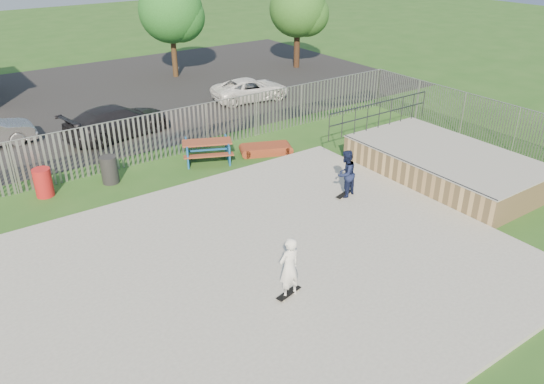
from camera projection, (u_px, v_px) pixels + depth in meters
ground at (251, 273)px, 14.83m from camera, size 120.00×120.00×0.00m
concrete_slab at (251, 271)px, 14.79m from camera, size 15.00×12.00×0.15m
quarter_pipe at (444, 164)px, 20.22m from camera, size 5.50×7.05×2.19m
fence at (202, 176)px, 18.24m from camera, size 26.04×16.02×2.00m
picnic_table at (207, 151)px, 21.78m from camera, size 2.49×2.31×0.84m
funbox at (266, 149)px, 22.57m from camera, size 2.05×1.56×0.37m
trash_bin_red at (43, 183)px, 18.85m from camera, size 0.63×0.63×1.05m
trash_bin_grey at (109, 170)px, 19.83m from camera, size 0.63×0.63×1.05m
parking_lot at (60, 105)px, 28.71m from camera, size 40.00×18.00×0.02m
car_dark at (117, 121)px, 24.13m from camera, size 5.25×2.93×1.44m
car_white at (251, 89)px, 29.29m from camera, size 4.55×2.54×1.20m
tree_mid at (171, 11)px, 32.39m from camera, size 3.92×3.92×6.05m
tree_right at (298, 9)px, 34.76m from camera, size 3.72×3.72×5.74m
skateboard_a at (344, 195)px, 18.74m from camera, size 0.82×0.40×0.08m
skateboard_b at (289, 294)px, 13.68m from camera, size 0.82×0.38×0.08m
skater_navy at (346, 174)px, 18.38m from camera, size 0.97×0.84×1.71m
skater_white at (289, 268)px, 13.32m from camera, size 0.65×0.44×1.71m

